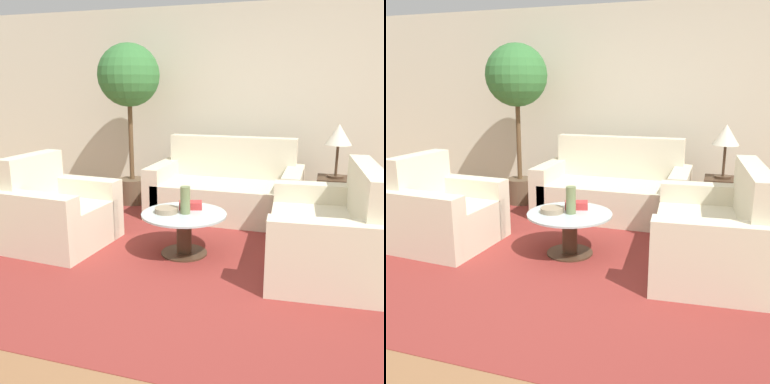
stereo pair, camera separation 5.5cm
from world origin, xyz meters
TOP-DOWN VIEW (x-y plane):
  - ground_plane at (0.00, 0.00)m, footprint 14.00×14.00m
  - wall_back at (0.00, 2.88)m, footprint 10.00×0.06m
  - rug at (-0.03, 0.66)m, footprint 3.47×3.57m
  - sofa_main at (0.06, 2.04)m, footprint 1.80×0.92m
  - armchair at (-1.33, 0.53)m, footprint 0.91×1.00m
  - loveseat at (1.28, 0.75)m, footprint 0.98×1.50m
  - coffee_table at (-0.03, 0.66)m, footprint 0.80×0.80m
  - side_table at (1.31, 1.96)m, footprint 0.39×0.39m
  - table_lamp at (1.31, 1.96)m, footprint 0.29×0.29m
  - potted_plant at (-1.27, 2.18)m, footprint 0.80×0.80m
  - vase at (-0.02, 0.66)m, footprint 0.09×0.09m
  - bowl at (-0.20, 0.63)m, footprint 0.22×0.22m
  - book_stack at (-0.02, 0.82)m, footprint 0.25×0.19m

SIDE VIEW (x-z plane):
  - ground_plane at x=0.00m, z-range 0.00..0.00m
  - rug at x=-0.03m, z-range 0.00..0.01m
  - coffee_table at x=-0.03m, z-range 0.06..0.47m
  - side_table at x=1.31m, z-range 0.00..0.56m
  - loveseat at x=1.28m, z-range -0.17..0.75m
  - sofa_main at x=0.06m, z-range -0.17..0.76m
  - armchair at x=-1.33m, z-range -0.16..0.74m
  - bowl at x=-0.20m, z-range 0.41..0.45m
  - book_stack at x=-0.02m, z-range 0.41..0.48m
  - vase at x=-0.02m, z-range 0.41..0.66m
  - table_lamp at x=1.31m, z-range 0.72..1.32m
  - wall_back at x=0.00m, z-range 0.00..2.60m
  - potted_plant at x=-1.27m, z-range 0.50..2.59m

